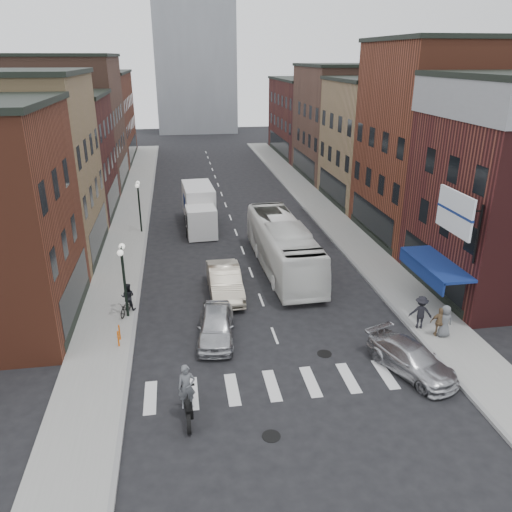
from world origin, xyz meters
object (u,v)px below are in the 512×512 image
Objects in this scene: box_truck at (199,208)px; sedan_left_near at (216,326)px; transit_bus at (283,246)px; ped_right_a at (421,312)px; streetlamp_far at (139,198)px; sedan_left_far at (225,281)px; ped_right_c at (445,321)px; ped_right_b at (440,322)px; bike_rack at (119,335)px; streetlamp_near at (123,268)px; motorcycle_rider at (187,394)px; parked_bicycle at (126,307)px; ped_left_solo at (128,297)px; billboard_sign at (456,214)px; curb_car at (411,359)px.

box_truck is 17.58m from sedan_left_near.
transit_bus reaches higher than ped_right_a.
ped_right_a is at bearing -49.96° from streetlamp_far.
sedan_left_far is 12.12m from ped_right_c.
ped_right_b is at bearing -2.04° from sedan_left_near.
streetlamp_far is at bearing -49.20° from ped_right_c.
streetlamp_far is 5.14× the size of bike_rack.
streetlamp_near is 14.00m from streetlamp_far.
transit_bus is at bearing 64.70° from sedan_left_near.
motorcycle_rider reaches higher than ped_right_a.
ped_right_c is at bearing -60.00° from transit_bus.
ped_right_c is (15.68, -4.84, 0.43)m from parked_bicycle.
ped_right_a is (15.00, -0.91, 0.47)m from bike_rack.
transit_bus is (4.89, -9.49, 0.00)m from box_truck.
transit_bus is at bearing -144.85° from ped_left_solo.
ped_right_b is (-0.62, -1.03, -5.22)m from billboard_sign.
ped_right_c is (15.58, -4.59, -1.93)m from streetlamp_near.
motorcycle_rider is 13.27m from ped_right_c.
bike_rack is (-0.20, -2.70, -2.36)m from streetlamp_near.
curb_car is at bearing 4.42° from motorcycle_rider.
bike_rack is 0.15× the size of sedan_left_far.
billboard_sign is 0.84× the size of sedan_left_near.
sedan_left_far is 3.41× the size of parked_bicycle.
motorcycle_rider reaches higher than sedan_left_far.
ped_right_c is at bearing -6.82° from bike_rack.
parked_bicycle is (-4.58, 3.09, -0.20)m from sedan_left_near.
ped_right_c is (12.67, 3.94, -0.15)m from motorcycle_rider.
billboard_sign is 12.72m from sedan_left_near.
motorcycle_rider is at bearing -103.74° from sedan_left_far.
motorcycle_rider is 1.39× the size of ped_right_a.
sedan_left_near is at bearing 151.41° from ped_left_solo.
streetlamp_near reaches higher than sedan_left_near.
bike_rack is 15.90m from ped_right_c.
streetlamp_far reaches higher than bike_rack.
billboard_sign reaches higher than ped_right_b.
ped_right_c is (0.78, -0.98, -0.04)m from ped_right_a.
sedan_left_near reaches higher than bike_rack.
ped_right_c reaches higher than ped_left_solo.
sedan_left_far is (0.92, 4.84, 0.11)m from sedan_left_near.
streetlamp_near reaches higher than ped_right_c.
transit_bus reaches higher than ped_right_b.
parked_bicycle is (-16.09, 3.75, -5.58)m from billboard_sign.
transit_bus reaches higher than curb_car.
billboard_sign is 17.34m from ped_left_solo.
bike_rack is 0.18× the size of curb_car.
streetlamp_far is 13.03m from transit_bus.
sedan_left_near is 2.87× the size of parked_bicycle.
sedan_left_far is 3.37× the size of ped_left_solo.
ped_right_b is (2.60, 2.43, 0.26)m from curb_car.
ped_left_solo is (-5.41, -1.27, 0.06)m from sedan_left_far.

